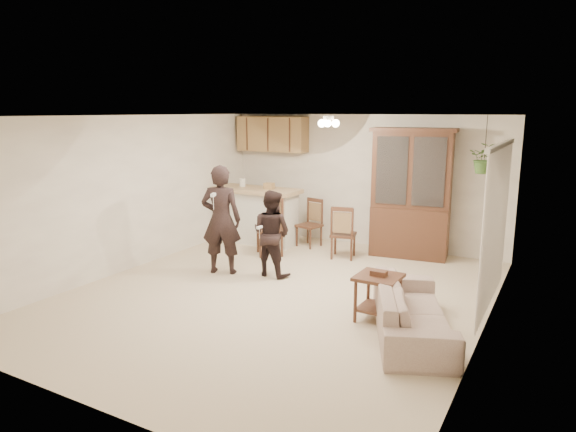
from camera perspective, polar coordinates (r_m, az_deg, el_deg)
The scene contains 23 objects.
floor at distance 7.39m, azimuth -1.14°, elevation -8.70°, with size 6.50×6.50×0.00m, color beige.
ceiling at distance 6.93m, azimuth -1.23°, elevation 11.07°, with size 5.50×6.50×0.02m, color silver.
wall_back at distance 9.96m, azimuth 8.27°, elevation 3.91°, with size 5.50×0.02×2.50m, color white.
wall_front at distance 4.63m, azimuth -21.97°, elevation -5.80°, with size 5.50×0.02×2.50m, color white.
wall_left at distance 8.75m, azimuth -16.98°, elevation 2.46°, with size 0.02×6.50×2.50m, color white.
wall_right at distance 6.18m, azimuth 21.47°, elevation -1.51°, with size 0.02×6.50×2.50m, color white.
breakfast_bar at distance 10.11m, azimuth -3.54°, elevation -0.19°, with size 1.60×0.55×1.00m, color silver.
bar_top at distance 10.02m, azimuth -3.58°, elevation 2.89°, with size 1.75×0.70×0.08m, color tan.
upper_cabinets at distance 10.55m, azimuth -1.76°, elevation 9.09°, with size 1.50×0.34×0.70m, color olive.
vertical_blinds at distance 7.09m, azimuth 22.06°, elevation -1.19°, with size 0.06×2.30×2.10m, color beige, non-canonical shape.
ceiling_fixture at distance 7.91m, azimuth 4.50°, elevation 10.38°, with size 0.36×0.36×0.20m, color #FFE9BF, non-canonical shape.
hanging_plant at distance 8.50m, azimuth 20.99°, elevation 6.02°, with size 0.43×0.37×0.48m, color #2E5923.
plant_cord at distance 8.48m, azimuth 21.15°, elevation 8.21°, with size 0.01×0.01×0.65m, color black.
sofa at distance 6.20m, azimuth 13.63°, elevation -9.50°, with size 1.87×0.73×0.73m, color beige.
adult at distance 8.19m, azimuth -7.45°, elevation -0.22°, with size 0.66×0.43×1.80m, color black.
child at distance 8.05m, azimuth -1.85°, elevation -1.97°, with size 0.66×0.51×1.35m, color black.
china_hutch at distance 9.29m, azimuth 13.52°, elevation 2.37°, with size 1.50×0.73×2.28m.
side_table at distance 6.53m, azimuth 9.95°, elevation -8.86°, with size 0.54×0.54×0.64m.
chair_bar at distance 9.88m, azimuth 2.35°, elevation -1.90°, with size 0.48×0.48×0.91m.
chair_hutch_left at distance 9.29m, azimuth -2.05°, elevation -2.53°, with size 0.66×0.66×1.05m.
chair_hutch_right at distance 9.15m, azimuth 6.15°, elevation -3.00°, with size 0.50×0.50×0.95m.
controller_adult at distance 7.72m, azimuth -8.31°, elevation 2.33°, with size 0.05×0.15×0.05m, color white.
controller_child at distance 7.76m, azimuth -3.19°, elevation -1.27°, with size 0.04×0.12×0.04m, color white.
Camera 1 is at (3.49, -5.99, 2.57)m, focal length 32.00 mm.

